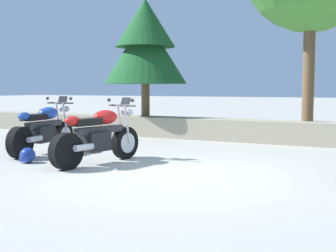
# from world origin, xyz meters

# --- Properties ---
(ground_plane) EXTENTS (120.00, 120.00, 0.00)m
(ground_plane) POSITION_xyz_m (0.00, 0.00, 0.00)
(ground_plane) COLOR #A3A099
(stone_wall) EXTENTS (36.00, 0.80, 0.55)m
(stone_wall) POSITION_xyz_m (0.00, 4.80, 0.28)
(stone_wall) COLOR gray
(stone_wall) RESTS_ON ground
(motorcycle_blue_near_left) EXTENTS (0.70, 2.06, 1.18)m
(motorcycle_blue_near_left) POSITION_xyz_m (-3.48, 0.84, 0.49)
(motorcycle_blue_near_left) COLOR black
(motorcycle_blue_near_left) RESTS_ON ground
(motorcycle_red_centre) EXTENTS (0.70, 2.06, 1.18)m
(motorcycle_red_centre) POSITION_xyz_m (-1.70, 0.32, 0.49)
(motorcycle_red_centre) COLOR black
(motorcycle_red_centre) RESTS_ON ground
(rider_helmet) EXTENTS (0.28, 0.28, 0.28)m
(rider_helmet) POSITION_xyz_m (-2.90, -0.22, 0.14)
(rider_helmet) COLOR navy
(rider_helmet) RESTS_ON ground
(pine_tree_far_left) EXTENTS (2.40, 2.40, 3.37)m
(pine_tree_far_left) POSITION_xyz_m (-3.46, 5.02, 2.65)
(pine_tree_far_left) COLOR brown
(pine_tree_far_left) RESTS_ON stone_wall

